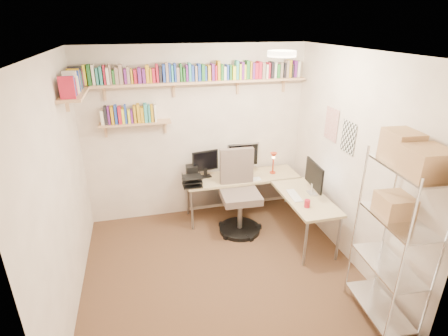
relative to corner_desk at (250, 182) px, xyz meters
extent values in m
plane|color=#3F271B|center=(-0.66, -0.97, -0.64)|extent=(3.20, 3.20, 0.00)
cube|color=#C4B09F|center=(-0.66, 0.53, 0.61)|extent=(3.20, 0.04, 2.50)
cube|color=#C4B09F|center=(-2.26, -0.97, 0.61)|extent=(0.04, 3.00, 2.50)
cube|color=#C4B09F|center=(0.94, -0.97, 0.61)|extent=(0.04, 3.00, 2.50)
cube|color=#C4B09F|center=(-0.66, -2.47, 0.61)|extent=(3.20, 0.04, 2.50)
cube|color=white|center=(-0.66, -0.97, 1.86)|extent=(3.20, 3.00, 0.04)
cube|color=silver|center=(0.93, -0.42, 0.91)|extent=(0.01, 0.30, 0.42)
cube|color=silver|center=(0.93, -0.82, 0.86)|extent=(0.01, 0.28, 0.38)
cylinder|color=#FFEAC6|center=(0.04, -0.77, 1.82)|extent=(0.30, 0.30, 0.06)
cube|color=#DCAB7C|center=(-0.66, 0.41, 1.38)|extent=(3.05, 0.25, 0.03)
cube|color=#DCAB7C|center=(-2.13, -0.02, 1.38)|extent=(0.25, 1.00, 0.03)
cube|color=#DCAB7C|center=(-1.51, 0.43, 0.86)|extent=(0.95, 0.20, 0.02)
cube|color=#DCAB7C|center=(-1.86, 0.47, 1.31)|extent=(0.03, 0.20, 0.20)
cube|color=#DCAB7C|center=(-0.96, 0.47, 1.31)|extent=(0.03, 0.20, 0.20)
cube|color=#DCAB7C|center=(-0.06, 0.47, 1.31)|extent=(0.03, 0.20, 0.20)
cube|color=#DCAB7C|center=(0.64, 0.47, 1.31)|extent=(0.03, 0.20, 0.20)
cube|color=teal|center=(-2.13, 0.41, 1.49)|extent=(0.02, 0.14, 0.20)
cube|color=black|center=(-2.09, 0.41, 1.49)|extent=(0.03, 0.13, 0.20)
cube|color=yellow|center=(-2.05, 0.41, 1.51)|extent=(0.03, 0.14, 0.24)
cube|color=#246E2A|center=(-2.00, 0.41, 1.51)|extent=(0.04, 0.15, 0.25)
cube|color=white|center=(-1.95, 0.41, 1.51)|extent=(0.03, 0.14, 0.24)
cube|color=teal|center=(-1.91, 0.41, 1.49)|extent=(0.03, 0.12, 0.20)
cube|color=teal|center=(-1.86, 0.41, 1.50)|extent=(0.03, 0.14, 0.22)
cube|color=#B51830|center=(-1.82, 0.41, 1.51)|extent=(0.02, 0.13, 0.23)
cube|color=white|center=(-1.78, 0.41, 1.49)|extent=(0.04, 0.14, 0.20)
cube|color=gray|center=(-1.75, 0.41, 1.51)|extent=(0.02, 0.15, 0.25)
cube|color=#246E2A|center=(-1.71, 0.41, 1.48)|extent=(0.03, 0.12, 0.17)
cube|color=gray|center=(-1.67, 0.41, 1.49)|extent=(0.04, 0.14, 0.20)
cube|color=gray|center=(-1.62, 0.41, 1.51)|extent=(0.04, 0.15, 0.24)
cube|color=#66217C|center=(-1.57, 0.41, 1.48)|extent=(0.03, 0.13, 0.18)
cube|color=gray|center=(-1.53, 0.41, 1.50)|extent=(0.04, 0.12, 0.21)
cube|color=#C49317|center=(-1.49, 0.41, 1.48)|extent=(0.02, 0.13, 0.18)
cube|color=#B51830|center=(-1.45, 0.41, 1.48)|extent=(0.04, 0.11, 0.17)
cube|color=#66217C|center=(-1.40, 0.41, 1.49)|extent=(0.04, 0.15, 0.19)
cube|color=#66217C|center=(-1.34, 0.41, 1.48)|extent=(0.04, 0.14, 0.18)
cube|color=#C49317|center=(-1.30, 0.41, 1.50)|extent=(0.04, 0.11, 0.22)
cube|color=#C49317|center=(-1.26, 0.41, 1.48)|extent=(0.02, 0.12, 0.18)
cube|color=#B51830|center=(-1.22, 0.41, 1.48)|extent=(0.04, 0.11, 0.18)
cube|color=#B51830|center=(-1.17, 0.41, 1.51)|extent=(0.03, 0.12, 0.23)
cube|color=black|center=(-1.13, 0.41, 1.49)|extent=(0.04, 0.13, 0.20)
cube|color=#2140AB|center=(-1.09, 0.41, 1.50)|extent=(0.03, 0.12, 0.23)
cube|color=gray|center=(-1.05, 0.41, 1.51)|extent=(0.03, 0.11, 0.24)
cube|color=#2140AB|center=(-1.01, 0.41, 1.51)|extent=(0.02, 0.12, 0.24)
cube|color=teal|center=(-0.98, 0.41, 1.50)|extent=(0.02, 0.14, 0.21)
cube|color=#2140AB|center=(-0.94, 0.41, 1.51)|extent=(0.02, 0.12, 0.23)
cube|color=gray|center=(-0.91, 0.41, 1.48)|extent=(0.04, 0.11, 0.18)
cube|color=#246E2A|center=(-0.87, 0.41, 1.50)|extent=(0.02, 0.14, 0.23)
cube|color=#246E2A|center=(-0.83, 0.41, 1.48)|extent=(0.03, 0.15, 0.17)
cube|color=#66217C|center=(-0.79, 0.41, 1.50)|extent=(0.03, 0.12, 0.21)
cube|color=teal|center=(-0.75, 0.41, 1.51)|extent=(0.03, 0.13, 0.23)
cube|color=#2140AB|center=(-0.71, 0.41, 1.49)|extent=(0.03, 0.13, 0.20)
cube|color=gray|center=(-0.67, 0.41, 1.49)|extent=(0.03, 0.14, 0.20)
cube|color=#2140AB|center=(-0.62, 0.41, 1.50)|extent=(0.04, 0.14, 0.22)
cube|color=#246E2A|center=(-0.57, 0.41, 1.50)|extent=(0.04, 0.15, 0.21)
cube|color=#2140AB|center=(-0.54, 0.41, 1.48)|extent=(0.03, 0.12, 0.19)
cube|color=#C49317|center=(-0.49, 0.41, 1.49)|extent=(0.04, 0.13, 0.20)
cube|color=#66217C|center=(-0.44, 0.41, 1.50)|extent=(0.04, 0.14, 0.22)
cube|color=#B51830|center=(-0.40, 0.41, 1.49)|extent=(0.02, 0.13, 0.19)
cube|color=#C49317|center=(-0.36, 0.41, 1.52)|extent=(0.04, 0.13, 0.25)
cube|color=#246E2A|center=(-0.32, 0.41, 1.50)|extent=(0.03, 0.15, 0.21)
cube|color=white|center=(-0.28, 0.41, 1.48)|extent=(0.03, 0.13, 0.17)
cube|color=#2140AB|center=(-0.24, 0.41, 1.49)|extent=(0.03, 0.14, 0.20)
cube|color=#246E2A|center=(-0.20, 0.41, 1.49)|extent=(0.03, 0.13, 0.20)
cube|color=yellow|center=(-0.15, 0.41, 1.48)|extent=(0.04, 0.15, 0.18)
cube|color=teal|center=(-0.10, 0.41, 1.51)|extent=(0.04, 0.11, 0.25)
cube|color=yellow|center=(-0.06, 0.41, 1.49)|extent=(0.03, 0.14, 0.20)
cube|color=#66217C|center=(-0.03, 0.41, 1.50)|extent=(0.04, 0.13, 0.22)
cube|color=yellow|center=(0.01, 0.41, 1.49)|extent=(0.03, 0.11, 0.19)
cube|color=#246E2A|center=(0.05, 0.41, 1.51)|extent=(0.04, 0.12, 0.24)
cube|color=#C49317|center=(0.09, 0.41, 1.51)|extent=(0.02, 0.11, 0.23)
cube|color=#66217C|center=(0.12, 0.41, 1.50)|extent=(0.03, 0.14, 0.21)
cube|color=#B51830|center=(0.17, 0.41, 1.50)|extent=(0.04, 0.14, 0.21)
cube|color=#B51830|center=(0.22, 0.41, 1.50)|extent=(0.04, 0.14, 0.23)
cube|color=gray|center=(0.27, 0.41, 1.50)|extent=(0.04, 0.13, 0.21)
cube|color=white|center=(0.32, 0.41, 1.48)|extent=(0.03, 0.15, 0.19)
cube|color=#B51830|center=(0.35, 0.41, 1.50)|extent=(0.03, 0.14, 0.21)
cube|color=black|center=(0.40, 0.41, 1.50)|extent=(0.04, 0.14, 0.22)
cube|color=white|center=(0.44, 0.41, 1.49)|extent=(0.03, 0.14, 0.20)
cube|color=#246E2A|center=(0.49, 0.41, 1.48)|extent=(0.04, 0.12, 0.18)
cube|color=gray|center=(0.54, 0.41, 1.49)|extent=(0.04, 0.12, 0.20)
cube|color=black|center=(0.58, 0.41, 1.49)|extent=(0.03, 0.12, 0.20)
cube|color=gray|center=(0.62, 0.41, 1.51)|extent=(0.03, 0.13, 0.23)
cube|color=#C49317|center=(0.66, 0.41, 1.51)|extent=(0.03, 0.12, 0.24)
cube|color=black|center=(0.70, 0.41, 1.48)|extent=(0.02, 0.14, 0.18)
cube|color=#66217C|center=(0.74, 0.41, 1.50)|extent=(0.04, 0.13, 0.23)
cube|color=white|center=(0.79, 0.41, 1.50)|extent=(0.04, 0.12, 0.22)
cube|color=#B51830|center=(-2.13, -0.45, 1.50)|extent=(0.15, 0.03, 0.23)
cube|color=#C49317|center=(-2.13, -0.41, 1.49)|extent=(0.13, 0.04, 0.19)
cube|color=gray|center=(-2.13, -0.36, 1.49)|extent=(0.12, 0.04, 0.20)
cube|color=#2140AB|center=(-2.13, -0.30, 1.50)|extent=(0.12, 0.04, 0.21)
cube|color=#B51830|center=(-2.13, -0.25, 1.48)|extent=(0.12, 0.04, 0.18)
cube|color=white|center=(-2.13, -0.20, 1.52)|extent=(0.14, 0.04, 0.25)
cube|color=yellow|center=(-2.13, -0.16, 1.50)|extent=(0.12, 0.03, 0.21)
cube|color=white|center=(-2.13, -0.13, 1.48)|extent=(0.15, 0.02, 0.18)
cube|color=#66217C|center=(-2.13, -0.09, 1.50)|extent=(0.11, 0.03, 0.22)
cube|color=#2140AB|center=(-2.13, -0.04, 1.51)|extent=(0.15, 0.04, 0.23)
cube|color=yellow|center=(-2.13, 0.00, 1.48)|extent=(0.11, 0.04, 0.17)
cube|color=#C49317|center=(-2.13, 0.05, 1.51)|extent=(0.13, 0.03, 0.24)
cube|color=#2140AB|center=(-2.13, 0.10, 1.50)|extent=(0.14, 0.03, 0.22)
cube|color=#66217C|center=(-2.13, 0.13, 1.50)|extent=(0.14, 0.03, 0.21)
cube|color=#246E2A|center=(-2.13, 0.17, 1.49)|extent=(0.14, 0.03, 0.20)
cube|color=black|center=(-2.13, 0.21, 1.52)|extent=(0.15, 0.04, 0.25)
cube|color=white|center=(-2.13, 0.25, 1.51)|extent=(0.14, 0.03, 0.24)
cube|color=#B51830|center=(-2.13, 0.28, 1.50)|extent=(0.13, 0.04, 0.22)
cube|color=#66217C|center=(-2.13, 0.32, 1.48)|extent=(0.14, 0.03, 0.17)
cube|color=#246E2A|center=(-2.13, 0.37, 1.51)|extent=(0.13, 0.03, 0.23)
cube|color=#2140AB|center=(-2.13, 0.41, 1.50)|extent=(0.13, 0.03, 0.22)
cube|color=white|center=(-1.92, 0.43, 0.96)|extent=(0.04, 0.12, 0.19)
cube|color=black|center=(-1.87, 0.43, 0.99)|extent=(0.04, 0.11, 0.24)
cube|color=#66217C|center=(-1.83, 0.43, 0.99)|extent=(0.03, 0.11, 0.24)
cube|color=#C49317|center=(-1.79, 0.43, 0.98)|extent=(0.04, 0.13, 0.23)
cube|color=#2140AB|center=(-1.74, 0.43, 0.99)|extent=(0.03, 0.12, 0.25)
cube|color=#B51830|center=(-1.69, 0.43, 0.98)|extent=(0.04, 0.14, 0.22)
cube|color=yellow|center=(-1.65, 0.43, 0.97)|extent=(0.03, 0.14, 0.20)
cube|color=#2140AB|center=(-1.62, 0.43, 0.99)|extent=(0.03, 0.13, 0.24)
cube|color=yellow|center=(-1.58, 0.43, 0.96)|extent=(0.03, 0.12, 0.18)
cube|color=#66217C|center=(-1.54, 0.43, 0.96)|extent=(0.03, 0.12, 0.17)
cube|color=#C49317|center=(-1.50, 0.43, 0.98)|extent=(0.03, 0.12, 0.23)
cube|color=#C49317|center=(-1.45, 0.43, 0.99)|extent=(0.04, 0.13, 0.24)
cube|color=#C49317|center=(-1.41, 0.43, 0.97)|extent=(0.04, 0.13, 0.20)
cube|color=teal|center=(-1.36, 0.43, 0.99)|extent=(0.04, 0.15, 0.24)
cube|color=teal|center=(-1.31, 0.43, 0.98)|extent=(0.03, 0.14, 0.23)
cube|color=#C49317|center=(-1.28, 0.43, 0.98)|extent=(0.03, 0.11, 0.23)
cube|color=white|center=(-1.23, 0.43, 0.99)|extent=(0.03, 0.15, 0.24)
cube|color=tan|center=(-0.05, 0.21, -0.01)|extent=(1.68, 0.53, 0.04)
cube|color=tan|center=(0.56, -0.61, -0.01)|extent=(0.53, 1.15, 0.04)
cylinder|color=gray|center=(-0.85, -0.01, -0.34)|extent=(0.04, 0.04, 0.62)
cylinder|color=gray|center=(-0.85, 0.43, -0.34)|extent=(0.04, 0.04, 0.62)
cylinder|color=gray|center=(0.78, 0.43, -0.34)|extent=(0.04, 0.04, 0.62)
cylinder|color=gray|center=(0.34, -1.14, -0.34)|extent=(0.04, 0.04, 0.62)
cylinder|color=gray|center=(0.78, -1.14, -0.34)|extent=(0.04, 0.04, 0.62)
cube|color=gray|center=(-0.05, 0.44, -0.29)|extent=(1.59, 0.02, 0.49)
cube|color=silver|center=(-0.01, 0.32, 0.30)|extent=(0.49, 0.03, 0.37)
cube|color=black|center=(-0.01, 0.30, 0.30)|extent=(0.44, 0.00, 0.32)
cube|color=black|center=(-0.58, 0.32, 0.26)|extent=(0.39, 0.03, 0.30)
cube|color=black|center=(0.68, -0.56, 0.28)|extent=(0.03, 0.51, 0.34)
cube|color=silver|center=(0.67, -0.56, 0.28)|extent=(0.00, 0.46, 0.29)
cube|color=white|center=(-0.01, 0.05, 0.02)|extent=(0.37, 0.11, 0.01)
cube|color=white|center=(0.43, -0.56, 0.02)|extent=(0.11, 0.35, 0.01)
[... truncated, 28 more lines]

